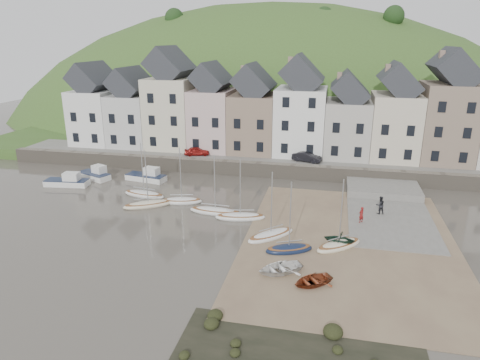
% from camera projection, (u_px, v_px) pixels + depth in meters
% --- Properties ---
extents(ground, '(160.00, 160.00, 0.00)m').
position_uv_depth(ground, '(226.00, 231.00, 39.64)').
color(ground, '#423C34').
rests_on(ground, ground).
extents(quay_land, '(90.00, 30.00, 1.50)m').
position_uv_depth(quay_land, '(275.00, 144.00, 69.11)').
color(quay_land, '#3D5B24').
rests_on(quay_land, ground).
extents(quay_street, '(70.00, 7.00, 0.10)m').
position_uv_depth(quay_street, '(263.00, 157.00, 58.18)').
color(quay_street, slate).
rests_on(quay_street, quay_land).
extents(seawall, '(70.00, 1.20, 1.80)m').
position_uv_depth(seawall, '(258.00, 169.00, 55.14)').
color(seawall, slate).
rests_on(seawall, ground).
extents(beach, '(18.00, 26.00, 0.06)m').
position_uv_depth(beach, '(349.00, 242.00, 37.40)').
color(beach, brown).
rests_on(beach, ground).
extents(slipway, '(8.00, 18.00, 0.12)m').
position_uv_depth(slipway, '(388.00, 211.00, 44.01)').
color(slipway, slate).
rests_on(slipway, ground).
extents(hillside, '(134.40, 84.00, 84.00)m').
position_uv_depth(hillside, '(268.00, 193.00, 101.96)').
color(hillside, '#3D5B24').
rests_on(hillside, ground).
extents(townhouse_terrace, '(61.05, 8.00, 13.93)m').
position_uv_depth(townhouse_terrace, '(281.00, 111.00, 59.27)').
color(townhouse_terrace, white).
rests_on(townhouse_terrace, quay_land).
extents(sailboat_0, '(5.22, 2.26, 6.32)m').
position_uv_depth(sailboat_0, '(144.00, 194.00, 48.25)').
color(sailboat_0, white).
rests_on(sailboat_0, ground).
extents(sailboat_1, '(4.61, 2.49, 6.32)m').
position_uv_depth(sailboat_1, '(182.00, 201.00, 46.28)').
color(sailboat_1, white).
rests_on(sailboat_1, ground).
extents(sailboat_2, '(5.26, 4.05, 6.32)m').
position_uv_depth(sailboat_2, '(148.00, 204.00, 45.32)').
color(sailboat_2, beige).
rests_on(sailboat_2, ground).
extents(sailboat_3, '(5.12, 2.49, 6.32)m').
position_uv_depth(sailboat_3, '(240.00, 217.00, 42.19)').
color(sailboat_3, white).
rests_on(sailboat_3, ground).
extents(sailboat_4, '(5.46, 1.77, 6.32)m').
position_uv_depth(sailboat_4, '(215.00, 211.00, 43.52)').
color(sailboat_4, white).
rests_on(sailboat_4, ground).
extents(sailboat_5, '(4.25, 2.96, 6.32)m').
position_uv_depth(sailboat_5, '(289.00, 249.00, 35.73)').
color(sailboat_5, '#121E3A').
rests_on(sailboat_5, ground).
extents(sailboat_6, '(4.47, 4.56, 6.32)m').
position_uv_depth(sailboat_6, '(271.00, 235.00, 38.22)').
color(sailboat_6, white).
rests_on(sailboat_6, ground).
extents(sailboat_7, '(4.41, 4.16, 6.32)m').
position_uv_depth(sailboat_7, '(339.00, 245.00, 36.37)').
color(sailboat_7, beige).
rests_on(sailboat_7, ground).
extents(motorboat_0, '(4.79, 3.25, 1.70)m').
position_uv_depth(motorboat_0, '(95.00, 174.00, 54.26)').
color(motorboat_0, white).
rests_on(motorboat_0, ground).
extents(motorboat_1, '(5.32, 2.33, 1.70)m').
position_uv_depth(motorboat_1, '(68.00, 181.00, 51.62)').
color(motorboat_1, white).
rests_on(motorboat_1, ground).
extents(motorboat_2, '(5.29, 2.56, 1.70)m').
position_uv_depth(motorboat_2, '(147.00, 176.00, 53.53)').
color(motorboat_2, white).
rests_on(motorboat_2, ground).
extents(rowboat_white, '(4.25, 3.95, 0.72)m').
position_uv_depth(rowboat_white, '(280.00, 268.00, 32.44)').
color(rowboat_white, white).
rests_on(rowboat_white, beach).
extents(rowboat_green, '(2.75, 2.43, 1.34)m').
position_uv_depth(rowboat_green, '(339.00, 239.00, 36.46)').
color(rowboat_green, black).
rests_on(rowboat_green, beach).
extents(rowboat_red, '(3.68, 3.51, 0.62)m').
position_uv_depth(rowboat_red, '(312.00, 280.00, 30.86)').
color(rowboat_red, brown).
rests_on(rowboat_red, beach).
extents(person_red, '(0.67, 0.66, 1.56)m').
position_uv_depth(person_red, '(361.00, 215.00, 41.00)').
color(person_red, maroon).
rests_on(person_red, slipway).
extents(person_dark, '(1.09, 0.97, 1.84)m').
position_uv_depth(person_dark, '(380.00, 205.00, 42.97)').
color(person_dark, black).
rests_on(person_dark, slipway).
extents(car_left, '(3.65, 2.27, 1.16)m').
position_uv_depth(car_left, '(197.00, 151.00, 58.88)').
color(car_left, maroon).
rests_on(car_left, quay_street).
extents(car_right, '(4.02, 2.35, 1.25)m').
position_uv_depth(car_right, '(307.00, 157.00, 55.84)').
color(car_right, black).
rests_on(car_right, quay_street).
extents(shore_rocks, '(14.00, 6.00, 0.77)m').
position_uv_depth(shore_rocks, '(285.00, 344.00, 24.85)').
color(shore_rocks, black).
rests_on(shore_rocks, ground).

